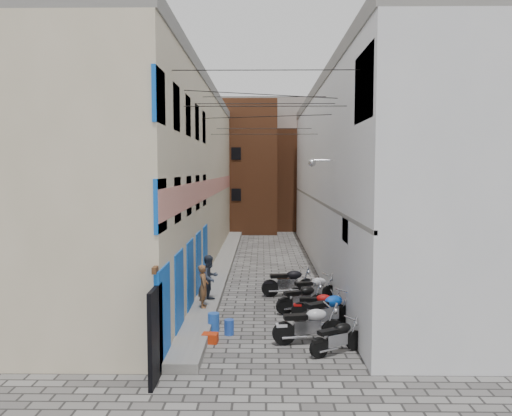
{
  "coord_description": "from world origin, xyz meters",
  "views": [
    {
      "loc": [
        -0.08,
        -11.48,
        4.88
      ],
      "look_at": [
        -0.39,
        12.48,
        3.0
      ],
      "focal_mm": 35.0,
      "sensor_mm": 36.0,
      "label": 1
    }
  ],
  "objects_px": {
    "person_b": "(210,278)",
    "motorcycle_d": "(318,304)",
    "motorcycle_g": "(289,281)",
    "water_jug_near": "(229,327)",
    "motorcycle_a": "(337,336)",
    "motorcycle_f": "(313,288)",
    "motorcycle_b": "(309,323)",
    "red_crate": "(210,338)",
    "motorcycle_e": "(302,297)",
    "person_a": "(203,286)",
    "water_jug_far": "(214,322)",
    "motorcycle_c": "(328,309)"
  },
  "relations": [
    {
      "from": "person_b",
      "to": "motorcycle_d",
      "type": "bearing_deg",
      "value": -73.61
    },
    {
      "from": "motorcycle_d",
      "to": "motorcycle_g",
      "type": "distance_m",
      "value": 3.08
    },
    {
      "from": "motorcycle_g",
      "to": "water_jug_near",
      "type": "relative_size",
      "value": 4.62
    },
    {
      "from": "motorcycle_a",
      "to": "person_b",
      "type": "height_order",
      "value": "person_b"
    },
    {
      "from": "motorcycle_f",
      "to": "water_jug_near",
      "type": "relative_size",
      "value": 4.36
    },
    {
      "from": "person_b",
      "to": "water_jug_near",
      "type": "distance_m",
      "value": 3.18
    },
    {
      "from": "motorcycle_g",
      "to": "motorcycle_b",
      "type": "bearing_deg",
      "value": -6.35
    },
    {
      "from": "motorcycle_a",
      "to": "motorcycle_g",
      "type": "distance_m",
      "value": 6.09
    },
    {
      "from": "motorcycle_b",
      "to": "red_crate",
      "type": "distance_m",
      "value": 2.8
    },
    {
      "from": "motorcycle_e",
      "to": "person_a",
      "type": "xyz_separation_m",
      "value": [
        -3.32,
        -0.25,
        0.42
      ]
    },
    {
      "from": "motorcycle_a",
      "to": "motorcycle_g",
      "type": "height_order",
      "value": "motorcycle_g"
    },
    {
      "from": "motorcycle_b",
      "to": "motorcycle_d",
      "type": "bearing_deg",
      "value": 157.31
    },
    {
      "from": "motorcycle_d",
      "to": "water_jug_near",
      "type": "relative_size",
      "value": 3.87
    },
    {
      "from": "water_jug_far",
      "to": "motorcycle_e",
      "type": "bearing_deg",
      "value": 34.82
    },
    {
      "from": "water_jug_far",
      "to": "motorcycle_g",
      "type": "bearing_deg",
      "value": 59.33
    },
    {
      "from": "motorcycle_b",
      "to": "motorcycle_g",
      "type": "distance_m",
      "value": 5.24
    },
    {
      "from": "motorcycle_c",
      "to": "motorcycle_f",
      "type": "distance_m",
      "value": 3.01
    },
    {
      "from": "motorcycle_e",
      "to": "person_b",
      "type": "height_order",
      "value": "person_b"
    },
    {
      "from": "red_crate",
      "to": "person_b",
      "type": "bearing_deg",
      "value": 96.13
    },
    {
      "from": "motorcycle_f",
      "to": "motorcycle_e",
      "type": "bearing_deg",
      "value": -40.97
    },
    {
      "from": "motorcycle_a",
      "to": "motorcycle_e",
      "type": "distance_m",
      "value": 3.85
    },
    {
      "from": "motorcycle_g",
      "to": "person_b",
      "type": "xyz_separation_m",
      "value": [
        -2.87,
        -1.57,
        0.45
      ]
    },
    {
      "from": "motorcycle_f",
      "to": "motorcycle_d",
      "type": "bearing_deg",
      "value": -19.23
    },
    {
      "from": "motorcycle_f",
      "to": "person_a",
      "type": "relative_size",
      "value": 1.37
    },
    {
      "from": "motorcycle_a",
      "to": "red_crate",
      "type": "distance_m",
      "value": 3.56
    },
    {
      "from": "motorcycle_g",
      "to": "person_b",
      "type": "distance_m",
      "value": 3.3
    },
    {
      "from": "motorcycle_c",
      "to": "motorcycle_e",
      "type": "distance_m",
      "value": 1.92
    },
    {
      "from": "motorcycle_d",
      "to": "motorcycle_f",
      "type": "height_order",
      "value": "motorcycle_f"
    },
    {
      "from": "motorcycle_c",
      "to": "motorcycle_e",
      "type": "relative_size",
      "value": 1.16
    },
    {
      "from": "water_jug_near",
      "to": "motorcycle_g",
      "type": "bearing_deg",
      "value": 66.2
    },
    {
      "from": "motorcycle_e",
      "to": "water_jug_far",
      "type": "relative_size",
      "value": 3.43
    },
    {
      "from": "motorcycle_c",
      "to": "red_crate",
      "type": "xyz_separation_m",
      "value": [
        -3.45,
        -1.17,
        -0.5
      ]
    },
    {
      "from": "motorcycle_d",
      "to": "water_jug_near",
      "type": "distance_m",
      "value": 3.19
    },
    {
      "from": "motorcycle_g",
      "to": "red_crate",
      "type": "bearing_deg",
      "value": -35.0
    },
    {
      "from": "person_a",
      "to": "motorcycle_b",
      "type": "bearing_deg",
      "value": -135.48
    },
    {
      "from": "motorcycle_c",
      "to": "water_jug_near",
      "type": "height_order",
      "value": "motorcycle_c"
    },
    {
      "from": "water_jug_far",
      "to": "motorcycle_b",
      "type": "bearing_deg",
      "value": -20.84
    },
    {
      "from": "motorcycle_d",
      "to": "motorcycle_g",
      "type": "bearing_deg",
      "value": -164.55
    },
    {
      "from": "motorcycle_f",
      "to": "person_b",
      "type": "distance_m",
      "value": 3.78
    },
    {
      "from": "motorcycle_f",
      "to": "water_jug_near",
      "type": "distance_m",
      "value": 4.49
    },
    {
      "from": "water_jug_near",
      "to": "motorcycle_f",
      "type": "bearing_deg",
      "value": 50.9
    },
    {
      "from": "red_crate",
      "to": "motorcycle_f",
      "type": "bearing_deg",
      "value": 51.53
    },
    {
      "from": "motorcycle_b",
      "to": "person_a",
      "type": "height_order",
      "value": "person_a"
    },
    {
      "from": "motorcycle_c",
      "to": "motorcycle_a",
      "type": "bearing_deg",
      "value": -32.27
    },
    {
      "from": "motorcycle_e",
      "to": "motorcycle_g",
      "type": "relative_size",
      "value": 0.9
    },
    {
      "from": "motorcycle_e",
      "to": "motorcycle_g",
      "type": "bearing_deg",
      "value": 166.18
    },
    {
      "from": "person_b",
      "to": "water_jug_near",
      "type": "bearing_deg",
      "value": -125.95
    },
    {
      "from": "motorcycle_g",
      "to": "person_a",
      "type": "distance_m",
      "value": 3.89
    },
    {
      "from": "motorcycle_b",
      "to": "red_crate",
      "type": "height_order",
      "value": "motorcycle_b"
    },
    {
      "from": "person_a",
      "to": "motorcycle_d",
      "type": "bearing_deg",
      "value": -102.92
    }
  ]
}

